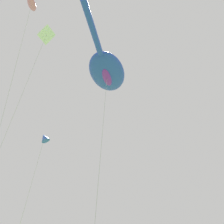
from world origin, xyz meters
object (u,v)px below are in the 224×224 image
at_px(big_show_kite, 106,71).
at_px(small_kite_delta_white, 43,42).
at_px(small_kite_triangle_green, 44,138).
at_px(small_kite_box_yellow, 31,6).

xyz_separation_m(big_show_kite, small_kite_delta_white, (-6.39, 1.68, -1.32)).
bearing_deg(small_kite_triangle_green, small_kite_box_yellow, -9.09).
relative_size(big_show_kite, small_kite_box_yellow, 1.03).
relative_size(big_show_kite, small_kite_triangle_green, 1.65).
relative_size(small_kite_box_yellow, small_kite_delta_white, 1.02).
relative_size(big_show_kite, small_kite_delta_white, 1.05).
bearing_deg(small_kite_triangle_green, small_kite_delta_white, -4.75).
height_order(small_kite_box_yellow, small_kite_delta_white, small_kite_box_yellow).
bearing_deg(small_kite_box_yellow, small_kite_delta_white, 164.85).
distance_m(big_show_kite, small_kite_triangle_green, 8.52).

